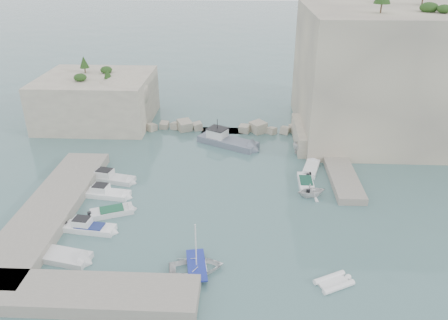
{
  "coord_description": "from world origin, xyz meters",
  "views": [
    {
      "loc": [
        2.07,
        -36.96,
        23.83
      ],
      "look_at": [
        0.0,
        6.0,
        3.0
      ],
      "focal_mm": 35.0,
      "sensor_mm": 36.0,
      "label": 1
    }
  ],
  "objects_px": {
    "motorboat_a": "(112,181)",
    "motorboat_e": "(65,259)",
    "rowboat": "(197,270)",
    "tender_east_b": "(306,185)",
    "motorboat_d": "(90,231)",
    "tender_east_c": "(311,170)",
    "work_boat": "(228,145)",
    "motorboat_b": "(108,196)",
    "tender_east_d": "(311,153)",
    "tender_east_a": "(311,196)",
    "motorboat_c": "(112,214)",
    "inflatable_dinghy": "(334,284)"
  },
  "relations": [
    {
      "from": "motorboat_a",
      "to": "motorboat_e",
      "type": "height_order",
      "value": "motorboat_a"
    },
    {
      "from": "rowboat",
      "to": "tender_east_b",
      "type": "relative_size",
      "value": 0.97
    },
    {
      "from": "motorboat_d",
      "to": "tender_east_c",
      "type": "relative_size",
      "value": 1.09
    },
    {
      "from": "motorboat_d",
      "to": "work_boat",
      "type": "xyz_separation_m",
      "value": [
        12.1,
        20.53,
        0.0
      ]
    },
    {
      "from": "motorboat_b",
      "to": "tender_east_b",
      "type": "height_order",
      "value": "motorboat_b"
    },
    {
      "from": "motorboat_b",
      "to": "motorboat_e",
      "type": "height_order",
      "value": "motorboat_b"
    },
    {
      "from": "motorboat_d",
      "to": "rowboat",
      "type": "bearing_deg",
      "value": -18.3
    },
    {
      "from": "motorboat_a",
      "to": "tender_east_d",
      "type": "height_order",
      "value": "tender_east_d"
    },
    {
      "from": "motorboat_e",
      "to": "tender_east_d",
      "type": "height_order",
      "value": "tender_east_d"
    },
    {
      "from": "motorboat_b",
      "to": "tender_east_a",
      "type": "height_order",
      "value": "tender_east_a"
    },
    {
      "from": "rowboat",
      "to": "tender_east_d",
      "type": "height_order",
      "value": "tender_east_d"
    },
    {
      "from": "motorboat_c",
      "to": "work_boat",
      "type": "relative_size",
      "value": 0.5
    },
    {
      "from": "work_boat",
      "to": "motorboat_d",
      "type": "bearing_deg",
      "value": -91.84
    },
    {
      "from": "motorboat_a",
      "to": "motorboat_c",
      "type": "bearing_deg",
      "value": -60.99
    },
    {
      "from": "tender_east_c",
      "to": "inflatable_dinghy",
      "type": "bearing_deg",
      "value": -165.68
    },
    {
      "from": "motorboat_d",
      "to": "tender_east_b",
      "type": "height_order",
      "value": "motorboat_d"
    },
    {
      "from": "motorboat_e",
      "to": "inflatable_dinghy",
      "type": "height_order",
      "value": "motorboat_e"
    },
    {
      "from": "motorboat_c",
      "to": "motorboat_e",
      "type": "bearing_deg",
      "value": -128.35
    },
    {
      "from": "tender_east_b",
      "to": "tender_east_d",
      "type": "bearing_deg",
      "value": -10.62
    },
    {
      "from": "motorboat_d",
      "to": "tender_east_c",
      "type": "height_order",
      "value": "motorboat_d"
    },
    {
      "from": "motorboat_c",
      "to": "motorboat_d",
      "type": "bearing_deg",
      "value": -135.1
    },
    {
      "from": "inflatable_dinghy",
      "to": "tender_east_c",
      "type": "xyz_separation_m",
      "value": [
        0.77,
        19.68,
        0.0
      ]
    },
    {
      "from": "motorboat_b",
      "to": "motorboat_d",
      "type": "distance_m",
      "value": 6.37
    },
    {
      "from": "tender_east_a",
      "to": "tender_east_b",
      "type": "bearing_deg",
      "value": -9.77
    },
    {
      "from": "rowboat",
      "to": "tender_east_b",
      "type": "distance_m",
      "value": 18.39
    },
    {
      "from": "motorboat_e",
      "to": "tender_east_d",
      "type": "xyz_separation_m",
      "value": [
        23.82,
        22.76,
        0.0
      ]
    },
    {
      "from": "motorboat_b",
      "to": "rowboat",
      "type": "height_order",
      "value": "motorboat_b"
    },
    {
      "from": "inflatable_dinghy",
      "to": "motorboat_d",
      "type": "bearing_deg",
      "value": 136.53
    },
    {
      "from": "tender_east_c",
      "to": "rowboat",
      "type": "bearing_deg",
      "value": 164.16
    },
    {
      "from": "motorboat_c",
      "to": "motorboat_d",
      "type": "height_order",
      "value": "motorboat_d"
    },
    {
      "from": "motorboat_d",
      "to": "work_boat",
      "type": "bearing_deg",
      "value": 66.71
    },
    {
      "from": "motorboat_a",
      "to": "tender_east_d",
      "type": "relative_size",
      "value": 1.17
    },
    {
      "from": "motorboat_d",
      "to": "inflatable_dinghy",
      "type": "xyz_separation_m",
      "value": [
        21.55,
        -6.21,
        0.0
      ]
    },
    {
      "from": "motorboat_c",
      "to": "tender_east_c",
      "type": "xyz_separation_m",
      "value": [
        21.07,
        10.5,
        0.0
      ]
    },
    {
      "from": "inflatable_dinghy",
      "to": "tender_east_b",
      "type": "height_order",
      "value": "tender_east_b"
    },
    {
      "from": "inflatable_dinghy",
      "to": "tender_east_b",
      "type": "xyz_separation_m",
      "value": [
        -0.27,
        16.12,
        0.0
      ]
    },
    {
      "from": "tender_east_a",
      "to": "tender_east_b",
      "type": "xyz_separation_m",
      "value": [
        -0.25,
        2.53,
        0.0
      ]
    },
    {
      "from": "motorboat_c",
      "to": "inflatable_dinghy",
      "type": "distance_m",
      "value": 22.28
    },
    {
      "from": "inflatable_dinghy",
      "to": "work_boat",
      "type": "xyz_separation_m",
      "value": [
        -9.45,
        26.75,
        0.0
      ]
    },
    {
      "from": "motorboat_b",
      "to": "motorboat_c",
      "type": "relative_size",
      "value": 1.15
    },
    {
      "from": "motorboat_d",
      "to": "tender_east_b",
      "type": "xyz_separation_m",
      "value": [
        21.27,
        9.91,
        0.0
      ]
    },
    {
      "from": "motorboat_a",
      "to": "tender_east_b",
      "type": "relative_size",
      "value": 1.27
    },
    {
      "from": "motorboat_c",
      "to": "tender_east_c",
      "type": "bearing_deg",
      "value": 4.15
    },
    {
      "from": "motorboat_b",
      "to": "rowboat",
      "type": "distance_m",
      "value": 15.68
    },
    {
      "from": "tender_east_b",
      "to": "tender_east_d",
      "type": "relative_size",
      "value": 0.92
    },
    {
      "from": "motorboat_a",
      "to": "tender_east_a",
      "type": "bearing_deg",
      "value": 6.55
    },
    {
      "from": "inflatable_dinghy",
      "to": "tender_east_a",
      "type": "height_order",
      "value": "tender_east_a"
    },
    {
      "from": "tender_east_b",
      "to": "work_boat",
      "type": "height_order",
      "value": "work_boat"
    },
    {
      "from": "motorboat_a",
      "to": "motorboat_b",
      "type": "bearing_deg",
      "value": -68.11
    },
    {
      "from": "motorboat_c",
      "to": "work_boat",
      "type": "xyz_separation_m",
      "value": [
        10.86,
        17.57,
        0.0
      ]
    }
  ]
}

